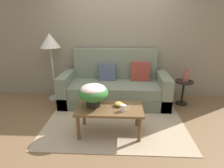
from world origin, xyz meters
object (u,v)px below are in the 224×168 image
(side_table, at_px, (183,88))
(couch, at_px, (115,87))
(potted_plant, at_px, (93,93))
(floor_lamp, at_px, (50,44))
(coffee_mug, at_px, (123,108))
(table_vase, at_px, (186,76))
(snack_bowl, at_px, (119,104))
(coffee_table, at_px, (110,111))

(side_table, bearing_deg, couch, 178.46)
(side_table, xyz_separation_m, potted_plant, (-1.74, -1.10, 0.31))
(side_table, xyz_separation_m, floor_lamp, (-2.83, 0.18, 0.88))
(coffee_mug, distance_m, table_vase, 1.80)
(side_table, bearing_deg, snack_bowl, -141.06)
(coffee_mug, xyz_separation_m, snack_bowl, (-0.07, 0.16, -0.01))
(coffee_table, xyz_separation_m, table_vase, (1.51, 1.14, 0.26))
(coffee_mug, bearing_deg, side_table, 44.46)
(floor_lamp, bearing_deg, coffee_mug, -42.77)
(potted_plant, relative_size, table_vase, 1.55)
(side_table, xyz_separation_m, snack_bowl, (-1.35, -1.09, 0.12))
(coffee_mug, relative_size, snack_bowl, 0.92)
(couch, height_order, coffee_table, couch)
(couch, relative_size, snack_bowl, 16.18)
(potted_plant, xyz_separation_m, snack_bowl, (0.39, 0.01, -0.19))
(floor_lamp, distance_m, potted_plant, 1.78)
(coffee_table, relative_size, side_table, 1.96)
(couch, distance_m, side_table, 1.45)
(coffee_table, distance_m, potted_plant, 0.38)
(coffee_mug, xyz_separation_m, table_vase, (1.30, 1.25, 0.15))
(couch, bearing_deg, coffee_mug, -82.54)
(floor_lamp, relative_size, snack_bowl, 10.57)
(snack_bowl, bearing_deg, side_table, 38.94)
(coffee_mug, bearing_deg, couch, 97.46)
(coffee_table, xyz_separation_m, potted_plant, (-0.25, 0.04, 0.29))
(couch, distance_m, snack_bowl, 1.15)
(floor_lamp, relative_size, potted_plant, 3.19)
(coffee_mug, height_order, snack_bowl, coffee_mug)
(couch, bearing_deg, snack_bowl, -85.15)
(coffee_table, height_order, table_vase, table_vase)
(table_vase, bearing_deg, potted_plant, -148.19)
(couch, relative_size, coffee_table, 2.19)
(couch, distance_m, floor_lamp, 1.66)
(couch, height_order, snack_bowl, couch)
(side_table, distance_m, floor_lamp, 2.97)
(couch, height_order, coffee_mug, couch)
(coffee_table, distance_m, side_table, 1.88)
(potted_plant, xyz_separation_m, coffee_mug, (0.46, -0.15, -0.17))
(coffee_table, bearing_deg, potted_plant, 169.99)
(coffee_table, xyz_separation_m, coffee_mug, (0.21, -0.11, 0.11))
(potted_plant, height_order, table_vase, table_vase)
(potted_plant, height_order, coffee_mug, potted_plant)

